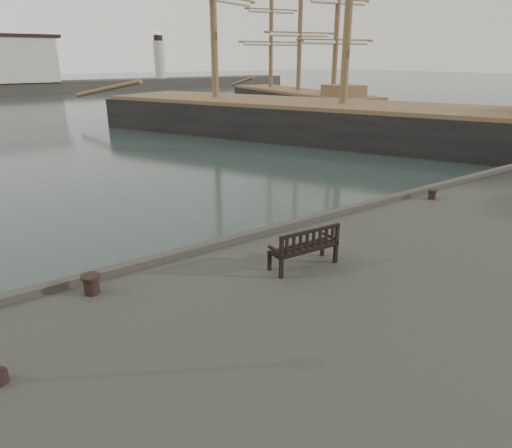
{
  "coord_description": "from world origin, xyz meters",
  "views": [
    {
      "loc": [
        -8.37,
        -10.29,
        6.51
      ],
      "look_at": [
        -1.35,
        -0.5,
        2.1
      ],
      "focal_mm": 32.0,
      "sensor_mm": 36.0,
      "label": 1
    }
  ],
  "objects_px": {
    "bollard_right": "(432,194)",
    "tall_ship_main": "(341,130)",
    "bench": "(304,255)",
    "bollard_left": "(91,284)",
    "tall_ship_far": "(298,106)"
  },
  "relations": [
    {
      "from": "bench",
      "to": "bollard_left",
      "type": "distance_m",
      "value": 5.04
    },
    {
      "from": "tall_ship_main",
      "to": "tall_ship_far",
      "type": "height_order",
      "value": "tall_ship_main"
    },
    {
      "from": "bollard_left",
      "to": "tall_ship_main",
      "type": "distance_m",
      "value": 31.19
    },
    {
      "from": "bollard_left",
      "to": "tall_ship_main",
      "type": "bearing_deg",
      "value": 34.21
    },
    {
      "from": "tall_ship_main",
      "to": "tall_ship_far",
      "type": "distance_m",
      "value": 20.83
    },
    {
      "from": "bollard_right",
      "to": "tall_ship_far",
      "type": "bearing_deg",
      "value": 56.06
    },
    {
      "from": "bollard_right",
      "to": "tall_ship_far",
      "type": "xyz_separation_m",
      "value": [
        23.92,
        35.53,
        -0.95
      ]
    },
    {
      "from": "bollard_left",
      "to": "tall_ship_far",
      "type": "relative_size",
      "value": 0.02
    },
    {
      "from": "bollard_right",
      "to": "tall_ship_far",
      "type": "height_order",
      "value": "tall_ship_far"
    },
    {
      "from": "bollard_right",
      "to": "tall_ship_main",
      "type": "bearing_deg",
      "value": 52.93
    },
    {
      "from": "bench",
      "to": "tall_ship_main",
      "type": "xyz_separation_m",
      "value": [
        21.04,
        19.23,
        -1.05
      ]
    },
    {
      "from": "bench",
      "to": "bollard_left",
      "type": "xyz_separation_m",
      "value": [
        -4.75,
        1.7,
        -0.11
      ]
    },
    {
      "from": "bollard_left",
      "to": "tall_ship_far",
      "type": "bearing_deg",
      "value": 44.25
    },
    {
      "from": "bench",
      "to": "tall_ship_main",
      "type": "height_order",
      "value": "tall_ship_main"
    },
    {
      "from": "bench",
      "to": "tall_ship_far",
      "type": "height_order",
      "value": "tall_ship_far"
    }
  ]
}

